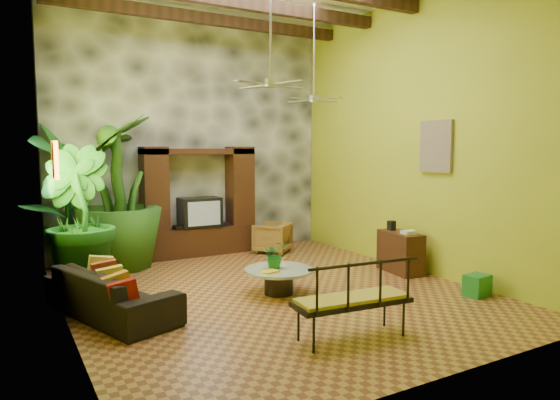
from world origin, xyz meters
TOP-DOWN VIEW (x-y plane):
  - ground at (0.00, 0.00)m, footprint 7.00×7.00m
  - back_wall at (0.00, 3.50)m, footprint 6.00×0.02m
  - left_wall at (-3.00, 0.00)m, footprint 0.02×7.00m
  - right_wall at (3.00, 0.00)m, footprint 0.02×7.00m
  - stone_accent_wall at (0.00, 3.44)m, footprint 5.98×0.10m
  - entertainment_center at (0.00, 3.14)m, footprint 2.40×0.55m
  - ceiling_fan_front at (-0.20, -0.40)m, footprint 1.28×1.28m
  - ceiling_fan_back at (1.60, 1.20)m, footprint 1.28×1.28m
  - wall_art_mask at (-2.96, 1.00)m, footprint 0.06×0.32m
  - wall_art_painting at (2.96, -0.60)m, footprint 0.06×0.70m
  - sofa at (-2.43, 0.04)m, footprint 1.52×2.36m
  - wicker_armchair at (1.45, 2.56)m, footprint 1.00×1.00m
  - tall_plant_a at (-2.61, 3.15)m, footprint 1.71×1.76m
  - tall_plant_b at (-2.65, 1.55)m, footprint 1.53×1.63m
  - tall_plant_c at (-1.75, 2.76)m, footprint 2.03×2.03m
  - coffee_table at (0.05, -0.20)m, footprint 1.08×1.08m
  - centerpiece_plant at (0.03, -0.10)m, footprint 0.39×0.34m
  - yellow_tray at (-0.18, -0.33)m, footprint 0.28×0.23m
  - iron_bench at (-0.10, -2.31)m, footprint 1.48×0.66m
  - side_console at (2.65, -0.12)m, footprint 0.54×0.98m
  - green_bin at (2.64, -1.81)m, footprint 0.41×0.33m

SIDE VIEW (x-z plane):
  - ground at x=0.00m, z-range 0.00..0.00m
  - green_bin at x=2.64m, z-range 0.00..0.33m
  - coffee_table at x=0.05m, z-range 0.06..0.46m
  - sofa at x=-2.43m, z-range 0.00..0.64m
  - wicker_armchair at x=1.45m, z-range 0.00..0.66m
  - side_console at x=2.65m, z-range 0.00..0.74m
  - yellow_tray at x=-0.18m, z-range 0.40..0.43m
  - iron_bench at x=-0.10m, z-range 0.26..0.83m
  - centerpiece_plant at x=0.03m, z-range 0.40..0.82m
  - entertainment_center at x=0.00m, z-range -0.18..2.12m
  - tall_plant_b at x=-2.65m, z-range 0.00..2.35m
  - tall_plant_a at x=-2.61m, z-range 0.00..2.79m
  - tall_plant_c at x=-1.75m, z-range 0.00..2.88m
  - wall_art_mask at x=-2.96m, z-range 1.83..2.38m
  - wall_art_painting at x=2.96m, z-range 1.85..2.75m
  - back_wall at x=0.00m, z-range 0.00..5.00m
  - left_wall at x=-3.00m, z-range 0.00..5.00m
  - right_wall at x=3.00m, z-range 0.00..5.00m
  - stone_accent_wall at x=0.00m, z-range 0.01..4.99m
  - ceiling_fan_front at x=-0.20m, z-range 2.47..4.33m
  - ceiling_fan_back at x=1.60m, z-range 2.47..4.33m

